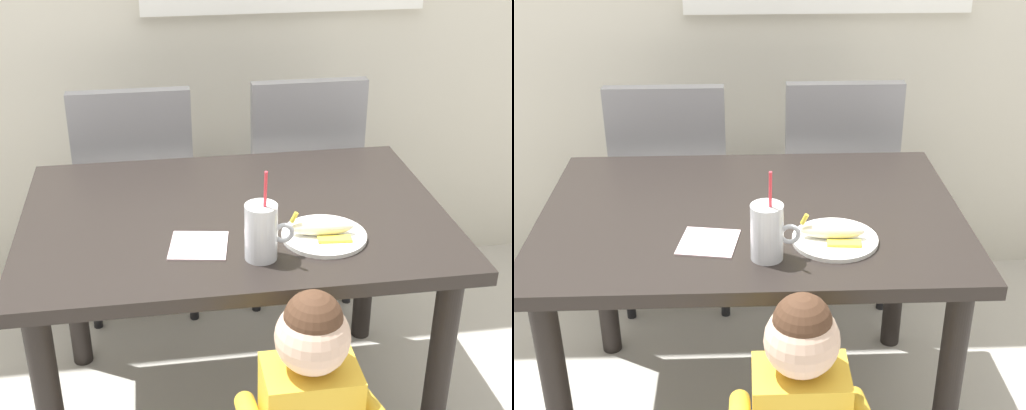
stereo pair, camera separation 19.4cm
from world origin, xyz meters
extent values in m
plane|color=#B7B2A8|center=(0.00, 0.00, 0.00)|extent=(24.00, 24.00, 0.00)
cube|color=black|center=(0.00, 0.00, 0.73)|extent=(1.21, 0.85, 0.04)
cylinder|color=black|center=(0.53, -0.35, 0.35)|extent=(0.07, 0.07, 0.71)
cylinder|color=black|center=(-0.53, 0.35, 0.35)|extent=(0.07, 0.07, 0.71)
cylinder|color=black|center=(0.53, 0.35, 0.35)|extent=(0.07, 0.07, 0.71)
cube|color=gray|center=(-0.29, 0.74, 0.45)|extent=(0.44, 0.44, 0.06)
cube|color=gray|center=(-0.29, 0.54, 0.72)|extent=(0.42, 0.05, 0.48)
cylinder|color=black|center=(-0.10, 0.93, 0.21)|extent=(0.04, 0.04, 0.42)
cylinder|color=black|center=(-0.48, 0.93, 0.21)|extent=(0.04, 0.04, 0.42)
cylinder|color=black|center=(-0.10, 0.55, 0.21)|extent=(0.04, 0.04, 0.42)
cylinder|color=black|center=(-0.48, 0.55, 0.21)|extent=(0.04, 0.04, 0.42)
cube|color=gray|center=(0.34, 0.76, 0.45)|extent=(0.44, 0.44, 0.06)
cube|color=gray|center=(0.34, 0.56, 0.72)|extent=(0.42, 0.05, 0.48)
cylinder|color=black|center=(0.53, 0.95, 0.21)|extent=(0.04, 0.04, 0.42)
cylinder|color=black|center=(0.15, 0.95, 0.21)|extent=(0.04, 0.04, 0.42)
cylinder|color=black|center=(0.53, 0.57, 0.21)|extent=(0.04, 0.04, 0.42)
cylinder|color=black|center=(0.15, 0.57, 0.21)|extent=(0.04, 0.04, 0.42)
sphere|color=beige|center=(0.10, -0.58, 0.72)|extent=(0.17, 0.17, 0.17)
sphere|color=#472D1E|center=(0.10, -0.58, 0.77)|extent=(0.13, 0.13, 0.13)
cylinder|color=gold|center=(0.24, -0.60, 0.52)|extent=(0.05, 0.24, 0.13)
cylinder|color=silver|center=(0.04, -0.27, 0.82)|extent=(0.08, 0.08, 0.15)
cylinder|color=beige|center=(0.04, -0.27, 0.79)|extent=(0.07, 0.07, 0.08)
torus|color=silver|center=(0.09, -0.27, 0.82)|extent=(0.06, 0.01, 0.06)
cylinder|color=#E5333F|center=(0.04, -0.27, 0.89)|extent=(0.01, 0.05, 0.22)
cylinder|color=white|center=(0.22, -0.19, 0.76)|extent=(0.23, 0.23, 0.01)
ellipsoid|color=#F4EAC6|center=(0.21, -0.19, 0.78)|extent=(0.17, 0.06, 0.04)
cube|color=yellow|center=(0.24, -0.23, 0.77)|extent=(0.09, 0.04, 0.01)
cube|color=yellow|center=(0.24, -0.16, 0.77)|extent=(0.09, 0.04, 0.01)
cylinder|color=yellow|center=(0.14, -0.18, 0.82)|extent=(0.02, 0.01, 0.03)
cube|color=silver|center=(-0.12, -0.18, 0.75)|extent=(0.17, 0.17, 0.00)
camera|label=1|loc=(-0.21, -1.80, 1.68)|focal=49.52mm
camera|label=2|loc=(-0.02, -1.82, 1.68)|focal=49.52mm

